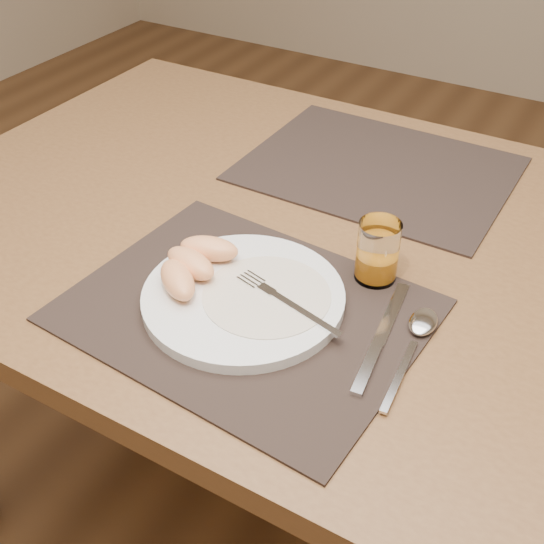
{
  "coord_description": "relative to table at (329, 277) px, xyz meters",
  "views": [
    {
      "loc": [
        0.35,
        -0.79,
        1.34
      ],
      "look_at": [
        -0.02,
        -0.15,
        0.77
      ],
      "focal_mm": 45.0,
      "sensor_mm": 36.0,
      "label": 1
    }
  ],
  "objects": [
    {
      "name": "ground",
      "position": [
        0.0,
        0.0,
        -0.67
      ],
      "size": [
        5.0,
        5.0,
        0.0
      ],
      "primitive_type": "plane",
      "color": "brown",
      "rests_on": "ground"
    },
    {
      "name": "table",
      "position": [
        0.0,
        0.0,
        0.0
      ],
      "size": [
        1.4,
        0.9,
        0.75
      ],
      "color": "brown",
      "rests_on": "ground"
    },
    {
      "name": "placemat_near",
      "position": [
        -0.02,
        -0.22,
        0.09
      ],
      "size": [
        0.47,
        0.38,
        0.0
      ],
      "primitive_type": "cube",
      "rotation": [
        0.0,
        0.0,
        -0.07
      ],
      "color": "#2D211C",
      "rests_on": "table"
    },
    {
      "name": "placemat_far",
      "position": [
        -0.02,
        0.22,
        0.09
      ],
      "size": [
        0.45,
        0.35,
        0.0
      ],
      "primitive_type": "cube",
      "rotation": [
        0.0,
        0.0,
        -0.01
      ],
      "color": "#2D211C",
      "rests_on": "table"
    },
    {
      "name": "plate",
      "position": [
        -0.03,
        -0.21,
        0.1
      ],
      "size": [
        0.27,
        0.27,
        0.02
      ],
      "primitive_type": "cylinder",
      "color": "white",
      "rests_on": "placemat_near"
    },
    {
      "name": "plate_dressing",
      "position": [
        0.0,
        -0.2,
        0.1
      ],
      "size": [
        0.17,
        0.17,
        0.0
      ],
      "color": "white",
      "rests_on": "plate"
    },
    {
      "name": "fork",
      "position": [
        0.02,
        -0.2,
        0.11
      ],
      "size": [
        0.17,
        0.06,
        0.0
      ],
      "color": "silver",
      "rests_on": "plate"
    },
    {
      "name": "knife",
      "position": [
        0.16,
        -0.2,
        0.09
      ],
      "size": [
        0.04,
        0.22,
        0.01
      ],
      "color": "silver",
      "rests_on": "placemat_near"
    },
    {
      "name": "spoon",
      "position": [
        0.2,
        -0.15,
        0.09
      ],
      "size": [
        0.04,
        0.19,
        0.01
      ],
      "color": "silver",
      "rests_on": "placemat_near"
    },
    {
      "name": "juice_glass",
      "position": [
        0.1,
        -0.07,
        0.13
      ],
      "size": [
        0.06,
        0.06,
        0.09
      ],
      "color": "white",
      "rests_on": "placemat_near"
    },
    {
      "name": "grapefruit_wedges",
      "position": [
        -0.11,
        -0.21,
        0.12
      ],
      "size": [
        0.1,
        0.15,
        0.03
      ],
      "color": "#FFAA68",
      "rests_on": "plate"
    }
  ]
}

